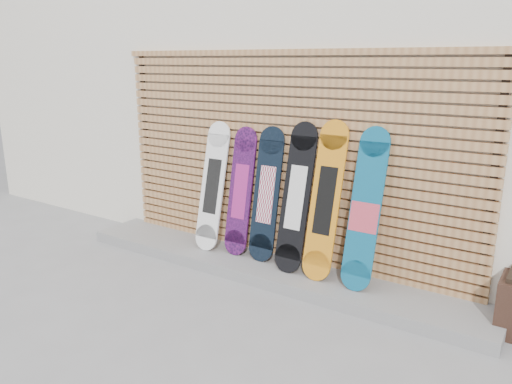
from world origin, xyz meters
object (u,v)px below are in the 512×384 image
Objects in this scene: snowboard_0 at (213,186)px; snowboard_5 at (365,210)px; snowboard_1 at (241,191)px; snowboard_2 at (266,195)px; snowboard_3 at (296,198)px; snowboard_4 at (325,201)px.

snowboard_5 is at bearing -0.54° from snowboard_0.
snowboard_1 is 0.33m from snowboard_2.
snowboard_2 is 0.95× the size of snowboard_3.
snowboard_5 is at bearing -0.44° from snowboard_4.
snowboard_0 is 0.95× the size of snowboard_3.
snowboard_3 is (1.07, -0.01, 0.03)m from snowboard_0.
snowboard_3 is at bearing 179.48° from snowboard_5.
snowboard_0 is 1.80m from snowboard_5.
snowboard_5 reaches higher than snowboard_1.
snowboard_5 is (0.73, -0.01, -0.01)m from snowboard_3.
snowboard_2 is at bearing 3.15° from snowboard_0.
snowboard_3 is 0.97× the size of snowboard_4.
snowboard_2 is at bearing 175.81° from snowboard_4.
snowboard_4 is (1.39, -0.01, 0.05)m from snowboard_0.
snowboard_4 reaches higher than snowboard_3.
snowboard_0 reaches higher than snowboard_1.
snowboard_4 is at bearing -0.57° from snowboard_0.
snowboard_2 is 0.95× the size of snowboard_5.
snowboard_4 is (0.32, -0.00, 0.02)m from snowboard_3.
snowboard_2 is 0.71m from snowboard_4.
snowboard_5 is (1.80, -0.02, 0.03)m from snowboard_0.
snowboard_5 is at bearing -2.08° from snowboard_1.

